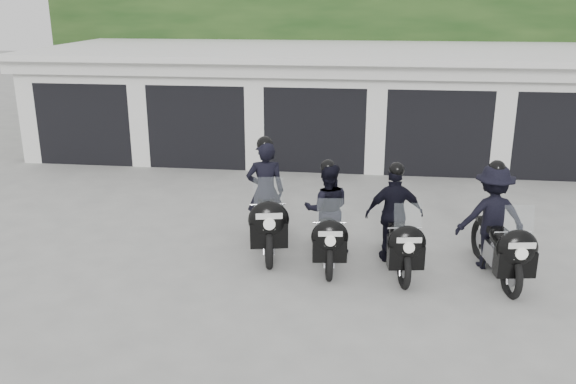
# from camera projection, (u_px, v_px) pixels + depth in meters

# --- Properties ---
(ground) EXTENTS (80.00, 80.00, 0.00)m
(ground) POSITION_uv_depth(u_px,v_px,m) (288.00, 256.00, 10.74)
(ground) COLOR #9C9C97
(ground) RESTS_ON ground
(garage_block) EXTENTS (16.40, 6.80, 2.96)m
(garage_block) POSITION_uv_depth(u_px,v_px,m) (322.00, 102.00, 17.91)
(garage_block) COLOR silver
(garage_block) RESTS_ON ground
(background_vegetation) EXTENTS (20.00, 3.90, 5.80)m
(background_vegetation) POSITION_uv_depth(u_px,v_px,m) (343.00, 43.00, 22.05)
(background_vegetation) COLOR #163312
(background_vegetation) RESTS_ON ground
(police_bike_a) EXTENTS (1.00, 2.34, 2.06)m
(police_bike_a) POSITION_uv_depth(u_px,v_px,m) (266.00, 205.00, 10.89)
(police_bike_a) COLOR black
(police_bike_a) RESTS_ON ground
(police_bike_b) EXTENTS (0.87, 2.05, 1.78)m
(police_bike_b) POSITION_uv_depth(u_px,v_px,m) (327.00, 217.00, 10.45)
(police_bike_b) COLOR black
(police_bike_b) RESTS_ON ground
(police_bike_c) EXTENTS (1.06, 2.07, 1.81)m
(police_bike_c) POSITION_uv_depth(u_px,v_px,m) (396.00, 222.00, 10.20)
(police_bike_c) COLOR black
(police_bike_c) RESTS_ON ground
(police_bike_d) EXTENTS (1.22, 2.19, 1.91)m
(police_bike_d) POSITION_uv_depth(u_px,v_px,m) (495.00, 225.00, 9.94)
(police_bike_d) COLOR black
(police_bike_d) RESTS_ON ground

